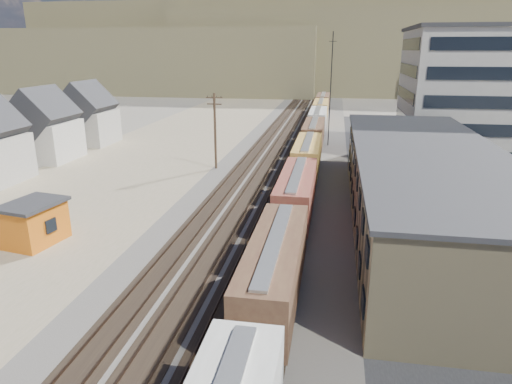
% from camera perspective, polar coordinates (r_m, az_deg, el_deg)
% --- Properties ---
extents(ballast_bed, '(18.00, 200.00, 0.06)m').
position_cam_1_polar(ballast_bed, '(67.79, 3.70, 4.32)').
color(ballast_bed, '#4C4742').
rests_on(ballast_bed, ground).
extents(dirt_yard, '(24.00, 180.00, 0.03)m').
position_cam_1_polar(dirt_yard, '(63.70, -15.54, 2.84)').
color(dirt_yard, '#83795A').
rests_on(dirt_yard, ground).
extents(asphalt_lot, '(26.00, 120.00, 0.04)m').
position_cam_1_polar(asphalt_lot, '(55.06, 25.26, -0.48)').
color(asphalt_lot, '#232326').
rests_on(asphalt_lot, ground).
extents(rail_tracks, '(11.40, 200.00, 0.24)m').
position_cam_1_polar(rail_tracks, '(67.83, 3.24, 4.41)').
color(rail_tracks, black).
rests_on(rail_tracks, ground).
extents(freight_train, '(3.00, 119.74, 4.46)m').
position_cam_1_polar(freight_train, '(63.94, 6.86, 5.97)').
color(freight_train, black).
rests_on(freight_train, ground).
extents(warehouse, '(12.40, 40.40, 7.25)m').
position_cam_1_polar(warehouse, '(43.09, 20.20, 0.54)').
color(warehouse, tan).
rests_on(warehouse, ground).
extents(office_tower, '(22.60, 18.60, 18.45)m').
position_cam_1_polar(office_tower, '(73.94, 26.81, 10.88)').
color(office_tower, '#9E998E').
rests_on(office_tower, ground).
extents(utility_pole_north, '(2.20, 0.32, 10.00)m').
position_cam_1_polar(utility_pole_north, '(60.53, -5.14, 7.79)').
color(utility_pole_north, '#382619').
rests_on(utility_pole_north, ground).
extents(radio_mast, '(1.20, 0.16, 18.00)m').
position_cam_1_polar(radio_mast, '(75.92, 9.30, 12.50)').
color(radio_mast, black).
rests_on(radio_mast, ground).
extents(hills_north, '(265.00, 80.00, 32.00)m').
position_cam_1_polar(hills_north, '(183.71, 8.03, 16.91)').
color(hills_north, brown).
rests_on(hills_north, ground).
extents(maintenance_shed, '(4.54, 5.44, 3.57)m').
position_cam_1_polar(maintenance_shed, '(41.57, -25.97, -3.44)').
color(maintenance_shed, orange).
rests_on(maintenance_shed, ground).
extents(parked_car_blue, '(4.93, 4.91, 1.32)m').
position_cam_1_polar(parked_car_blue, '(60.15, 22.55, 1.92)').
color(parked_car_blue, navy).
rests_on(parked_car_blue, ground).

